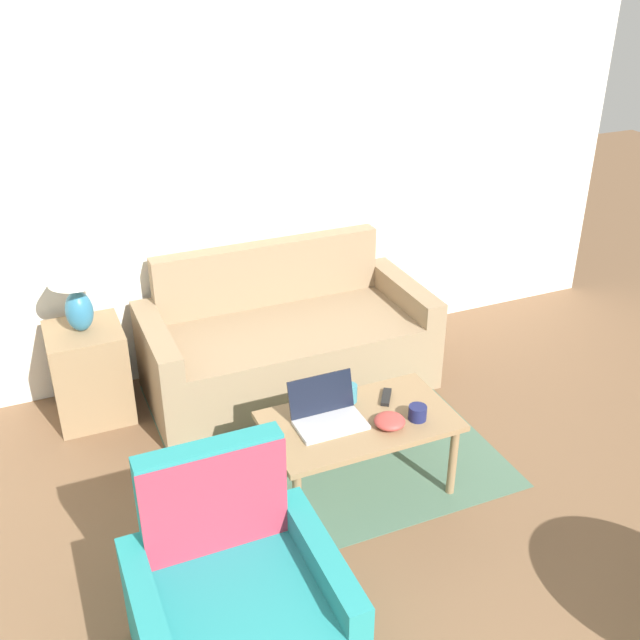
{
  "coord_description": "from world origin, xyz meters",
  "views": [
    {
      "loc": [
        -0.71,
        -0.45,
        2.65
      ],
      "look_at": [
        0.73,
        2.9,
        0.75
      ],
      "focal_mm": 42.0,
      "sensor_mm": 36.0,
      "label": 1
    }
  ],
  "objects_px": {
    "coffee_table": "(359,427)",
    "snack_bowl": "(390,421)",
    "tv_remote": "(386,397)",
    "couch": "(285,344)",
    "cup_yellow": "(350,393)",
    "table_lamp": "(74,279)",
    "armchair": "(237,610)",
    "laptop": "(327,413)",
    "cup_navy": "(418,413)"
  },
  "relations": [
    {
      "from": "coffee_table",
      "to": "snack_bowl",
      "type": "relative_size",
      "value": 6.16
    },
    {
      "from": "tv_remote",
      "to": "couch",
      "type": "bearing_deg",
      "value": 99.85
    },
    {
      "from": "coffee_table",
      "to": "tv_remote",
      "type": "xyz_separation_m",
      "value": [
        0.21,
        0.11,
        0.06
      ]
    },
    {
      "from": "cup_yellow",
      "to": "snack_bowl",
      "type": "height_order",
      "value": "cup_yellow"
    },
    {
      "from": "table_lamp",
      "to": "cup_yellow",
      "type": "height_order",
      "value": "table_lamp"
    },
    {
      "from": "couch",
      "to": "table_lamp",
      "type": "xyz_separation_m",
      "value": [
        -1.21,
        0.11,
        0.64
      ]
    },
    {
      "from": "cup_yellow",
      "to": "tv_remote",
      "type": "relative_size",
      "value": 0.65
    },
    {
      "from": "armchair",
      "to": "laptop",
      "type": "xyz_separation_m",
      "value": [
        0.74,
        0.8,
        0.23
      ]
    },
    {
      "from": "armchair",
      "to": "cup_navy",
      "type": "relative_size",
      "value": 9.66
    },
    {
      "from": "armchair",
      "to": "cup_navy",
      "type": "bearing_deg",
      "value": 28.57
    },
    {
      "from": "table_lamp",
      "to": "snack_bowl",
      "type": "distance_m",
      "value": 1.94
    },
    {
      "from": "armchair",
      "to": "table_lamp",
      "type": "xyz_separation_m",
      "value": [
        -0.28,
        2.02,
        0.65
      ]
    },
    {
      "from": "laptop",
      "to": "cup_navy",
      "type": "xyz_separation_m",
      "value": [
        0.43,
        -0.16,
        -0.01
      ]
    },
    {
      "from": "table_lamp",
      "to": "tv_remote",
      "type": "bearing_deg",
      "value": -39.61
    },
    {
      "from": "coffee_table",
      "to": "cup_navy",
      "type": "height_order",
      "value": "cup_navy"
    },
    {
      "from": "snack_bowl",
      "to": "tv_remote",
      "type": "bearing_deg",
      "value": 66.03
    },
    {
      "from": "laptop",
      "to": "snack_bowl",
      "type": "bearing_deg",
      "value": -30.56
    },
    {
      "from": "laptop",
      "to": "snack_bowl",
      "type": "relative_size",
      "value": 2.2
    },
    {
      "from": "laptop",
      "to": "coffee_table",
      "type": "bearing_deg",
      "value": -15.7
    },
    {
      "from": "cup_navy",
      "to": "snack_bowl",
      "type": "xyz_separation_m",
      "value": [
        -0.16,
        0.0,
        -0.01
      ]
    },
    {
      "from": "armchair",
      "to": "cup_navy",
      "type": "height_order",
      "value": "armchair"
    },
    {
      "from": "cup_yellow",
      "to": "tv_remote",
      "type": "distance_m",
      "value": 0.2
    },
    {
      "from": "couch",
      "to": "laptop",
      "type": "distance_m",
      "value": 1.14
    },
    {
      "from": "coffee_table",
      "to": "laptop",
      "type": "xyz_separation_m",
      "value": [
        -0.16,
        0.04,
        0.1
      ]
    },
    {
      "from": "couch",
      "to": "table_lamp",
      "type": "bearing_deg",
      "value": 174.66
    },
    {
      "from": "armchair",
      "to": "tv_remote",
      "type": "xyz_separation_m",
      "value": [
        1.11,
        0.87,
        0.19
      ]
    },
    {
      "from": "snack_bowl",
      "to": "tv_remote",
      "type": "xyz_separation_m",
      "value": [
        0.1,
        0.23,
        -0.02
      ]
    },
    {
      "from": "coffee_table",
      "to": "tv_remote",
      "type": "distance_m",
      "value": 0.25
    },
    {
      "from": "armchair",
      "to": "cup_yellow",
      "type": "xyz_separation_m",
      "value": [
        0.93,
        0.92,
        0.23
      ]
    },
    {
      "from": "armchair",
      "to": "laptop",
      "type": "bearing_deg",
      "value": 47.11
    },
    {
      "from": "coffee_table",
      "to": "tv_remote",
      "type": "relative_size",
      "value": 6.49
    },
    {
      "from": "table_lamp",
      "to": "coffee_table",
      "type": "distance_m",
      "value": 1.81
    },
    {
      "from": "laptop",
      "to": "cup_navy",
      "type": "bearing_deg",
      "value": -20.53
    },
    {
      "from": "cup_navy",
      "to": "table_lamp",
      "type": "bearing_deg",
      "value": 136.44
    },
    {
      "from": "laptop",
      "to": "cup_navy",
      "type": "relative_size",
      "value": 3.71
    },
    {
      "from": "table_lamp",
      "to": "tv_remote",
      "type": "height_order",
      "value": "table_lamp"
    },
    {
      "from": "armchair",
      "to": "snack_bowl",
      "type": "bearing_deg",
      "value": 32.24
    },
    {
      "from": "laptop",
      "to": "cup_navy",
      "type": "distance_m",
      "value": 0.46
    },
    {
      "from": "snack_bowl",
      "to": "cup_yellow",
      "type": "bearing_deg",
      "value": 107.26
    },
    {
      "from": "snack_bowl",
      "to": "tv_remote",
      "type": "height_order",
      "value": "snack_bowl"
    },
    {
      "from": "tv_remote",
      "to": "table_lamp",
      "type": "bearing_deg",
      "value": 140.39
    },
    {
      "from": "cup_navy",
      "to": "tv_remote",
      "type": "xyz_separation_m",
      "value": [
        -0.06,
        0.23,
        -0.03
      ]
    },
    {
      "from": "coffee_table",
      "to": "snack_bowl",
      "type": "distance_m",
      "value": 0.18
    },
    {
      "from": "cup_navy",
      "to": "cup_yellow",
      "type": "xyz_separation_m",
      "value": [
        -0.25,
        0.28,
        0.01
      ]
    },
    {
      "from": "table_lamp",
      "to": "cup_yellow",
      "type": "relative_size",
      "value": 5.12
    },
    {
      "from": "table_lamp",
      "to": "armchair",
      "type": "bearing_deg",
      "value": -82.16
    },
    {
      "from": "couch",
      "to": "cup_navy",
      "type": "relative_size",
      "value": 19.24
    },
    {
      "from": "cup_yellow",
      "to": "snack_bowl",
      "type": "bearing_deg",
      "value": -72.74
    },
    {
      "from": "tv_remote",
      "to": "coffee_table",
      "type": "bearing_deg",
      "value": -152.42
    },
    {
      "from": "coffee_table",
      "to": "cup_yellow",
      "type": "distance_m",
      "value": 0.2
    }
  ]
}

